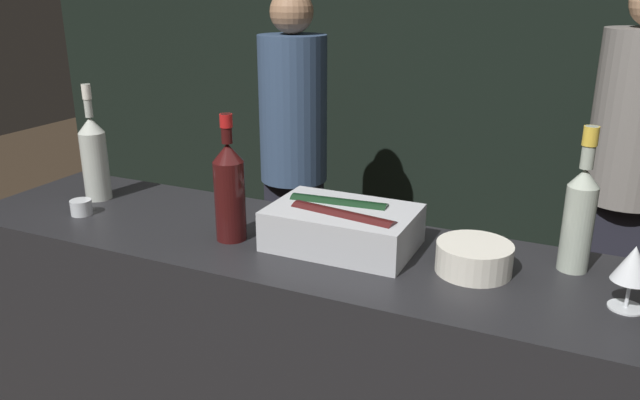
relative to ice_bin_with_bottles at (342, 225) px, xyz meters
The scene contains 10 objects.
wall_back_chalkboard 2.29m from the ice_bin_with_bottles, 91.66° to the left, with size 6.40×0.06×2.80m.
ice_bin_with_bottles is the anchor object (origin of this frame).
bowl_white 0.35m from the ice_bin_with_bottles, ahead, with size 0.18×0.18×0.07m.
wine_glass 0.69m from the ice_bin_with_bottles, ahead, with size 0.08×0.08×0.15m.
candle_votive 0.82m from the ice_bin_with_bottles, behind, with size 0.06×0.06×0.05m.
rose_wine_bottle 0.58m from the ice_bin_with_bottles, 10.51° to the left, with size 0.07×0.07×0.36m.
red_wine_bottle_tall 0.32m from the ice_bin_with_bottles, 164.90° to the right, with size 0.08×0.08×0.35m.
white_wine_bottle 0.88m from the ice_bin_with_bottles, behind, with size 0.08×0.08×0.37m.
person_in_hoodie 1.73m from the ice_bin_with_bottles, 65.42° to the left, with size 0.37×0.37×1.78m.
person_blond_tee 1.57m from the ice_bin_with_bottles, 121.96° to the left, with size 0.34×0.34×1.73m.
Camera 1 is at (0.66, -1.13, 1.74)m, focal length 35.00 mm.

